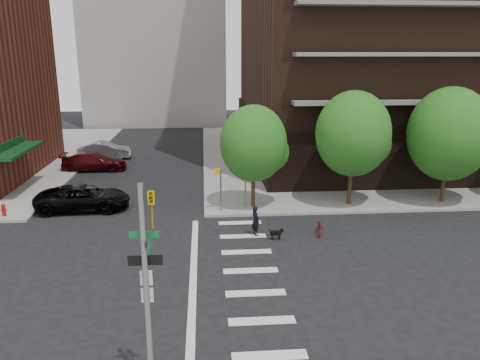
{
  "coord_description": "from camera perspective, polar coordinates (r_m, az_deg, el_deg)",
  "views": [
    {
      "loc": [
        1.08,
        -18.63,
        9.22
      ],
      "look_at": [
        3.0,
        6.0,
        2.5
      ],
      "focal_mm": 35.0,
      "sensor_mm": 36.0,
      "label": 1
    }
  ],
  "objects": [
    {
      "name": "fire_hydrant",
      "position": [
        30.13,
        -26.88,
        -3.2
      ],
      "size": [
        0.24,
        0.24,
        0.73
      ],
      "color": "#A50C0C",
      "rests_on": "sidewalk_nw"
    },
    {
      "name": "ground",
      "position": [
        20.82,
        -7.1,
        -11.2
      ],
      "size": [
        120.0,
        120.0,
        0.0
      ],
      "primitive_type": "plane",
      "color": "black",
      "rests_on": "ground"
    },
    {
      "name": "tree_a",
      "position": [
        27.77,
        1.66,
        4.47
      ],
      "size": [
        4.0,
        4.0,
        5.9
      ],
      "color": "#301E11",
      "rests_on": "sidewalk_ne"
    },
    {
      "name": "pedestrian_signal",
      "position": [
        27.58,
        -1.73,
        -0.28
      ],
      "size": [
        2.18,
        0.67,
        2.6
      ],
      "color": "slate",
      "rests_on": "sidewalk_ne"
    },
    {
      "name": "parked_car_maroon",
      "position": [
        39.62,
        -17.34,
        2.15
      ],
      "size": [
        2.21,
        5.14,
        1.48
      ],
      "primitive_type": "imported",
      "rotation": [
        0.0,
        0.0,
        1.6
      ],
      "color": "#3B080C",
      "rests_on": "ground"
    },
    {
      "name": "crosswalk",
      "position": [
        20.82,
        -0.91,
        -11.06
      ],
      "size": [
        3.85,
        13.0,
        0.01
      ],
      "color": "silver",
      "rests_on": "ground"
    },
    {
      "name": "parked_car_black",
      "position": [
        29.82,
        -18.57,
        -2.08
      ],
      "size": [
        2.75,
        5.59,
        1.53
      ],
      "primitive_type": "imported",
      "rotation": [
        0.0,
        0.0,
        1.61
      ],
      "color": "black",
      "rests_on": "ground"
    },
    {
      "name": "scooter",
      "position": [
        25.02,
        9.71,
        -5.64
      ],
      "size": [
        0.86,
        1.62,
        0.81
      ],
      "primitive_type": "imported",
      "rotation": [
        0.0,
        0.0,
        -0.22
      ],
      "color": "maroon",
      "rests_on": "ground"
    },
    {
      "name": "traffic_signal",
      "position": [
        13.0,
        -11.07,
        -15.21
      ],
      "size": [
        0.9,
        0.75,
        6.0
      ],
      "color": "slate",
      "rests_on": "sidewalk_s"
    },
    {
      "name": "dog_walker",
      "position": [
        24.38,
        1.89,
        -4.99
      ],
      "size": [
        0.69,
        0.57,
        1.6
      ],
      "primitive_type": "imported",
      "rotation": [
        0.0,
        0.0,
        1.95
      ],
      "color": "black",
      "rests_on": "ground"
    },
    {
      "name": "tree_c",
      "position": [
        31.33,
        24.15,
        5.12
      ],
      "size": [
        5.0,
        5.0,
        6.8
      ],
      "color": "#301E11",
      "rests_on": "sidewalk_ne"
    },
    {
      "name": "dog",
      "position": [
        24.05,
        4.47,
        -6.45
      ],
      "size": [
        0.67,
        0.19,
        0.57
      ],
      "rotation": [
        0.0,
        0.0,
        -0.02
      ],
      "color": "black",
      "rests_on": "ground"
    },
    {
      "name": "tree_b",
      "position": [
        28.94,
        13.62,
        5.49
      ],
      "size": [
        4.5,
        4.5,
        6.65
      ],
      "color": "#301E11",
      "rests_on": "sidewalk_ne"
    },
    {
      "name": "sidewalk_ne",
      "position": [
        47.29,
        19.92,
        3.15
      ],
      "size": [
        39.0,
        33.0,
        0.15
      ],
      "primitive_type": "cube",
      "color": "gray",
      "rests_on": "ground"
    },
    {
      "name": "parked_car_silver",
      "position": [
        43.83,
        -16.17,
        3.49
      ],
      "size": [
        1.91,
        4.75,
        1.53
      ],
      "primitive_type": "imported",
      "rotation": [
        0.0,
        0.0,
        1.63
      ],
      "color": "#9E9FA4",
      "rests_on": "ground"
    }
  ]
}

